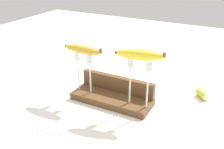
{
  "coord_description": "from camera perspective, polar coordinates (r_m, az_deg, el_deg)",
  "views": [
    {
      "loc": [
        0.46,
        -0.86,
        0.58
      ],
      "look_at": [
        0.0,
        0.0,
        0.13
      ],
      "focal_mm": 42.04,
      "sensor_mm": 36.0,
      "label": 1
    }
  ],
  "objects": [
    {
      "name": "fork_stand_left",
      "position": [
        1.12,
        -6.12,
        1.2
      ],
      "size": [
        0.09,
        0.01,
        0.18
      ],
      "color": "silver",
      "rests_on": "wooden_board"
    },
    {
      "name": "banana_raised_right",
      "position": [
        0.97,
        6.13,
        4.28
      ],
      "size": [
        0.19,
        0.08,
        0.04
      ],
      "color": "yellow",
      "rests_on": "fork_stand_right"
    },
    {
      "name": "banana_chunk_far",
      "position": [
        1.23,
        19.1,
        -4.09
      ],
      "size": [
        0.07,
        0.07,
        0.03
      ],
      "color": "#B2C138",
      "rests_on": "ground"
    },
    {
      "name": "banana_raised_left",
      "position": [
        1.09,
        -6.33,
        5.46
      ],
      "size": [
        0.18,
        0.04,
        0.04
      ],
      "color": "gold",
      "rests_on": "fork_stand_left"
    },
    {
      "name": "fork_stand_right",
      "position": [
        1.01,
        5.88,
        -1.0
      ],
      "size": [
        0.1,
        0.01,
        0.19
      ],
      "color": "silver",
      "rests_on": "wooden_board"
    },
    {
      "name": "ground_plane",
      "position": [
        1.14,
        0.0,
        -5.96
      ],
      "size": [
        3.0,
        3.0,
        0.0
      ],
      "primitive_type": "plane",
      "color": "silver"
    },
    {
      "name": "fork_fallen_far",
      "position": [
        0.99,
        -14.2,
        -11.88
      ],
      "size": [
        0.17,
        0.04,
        0.01
      ],
      "color": "silver",
      "rests_on": "ground"
    },
    {
      "name": "board_backstop",
      "position": [
        1.15,
        1.23,
        -2.02
      ],
      "size": [
        0.34,
        0.03,
        0.07
      ],
      "primitive_type": "cube",
      "color": "brown",
      "rests_on": "wooden_board"
    },
    {
      "name": "wooden_board",
      "position": [
        1.13,
        0.0,
        -5.3
      ],
      "size": [
        0.34,
        0.13,
        0.03
      ],
      "primitive_type": "cube",
      "color": "brown",
      "rests_on": "ground"
    }
  ]
}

